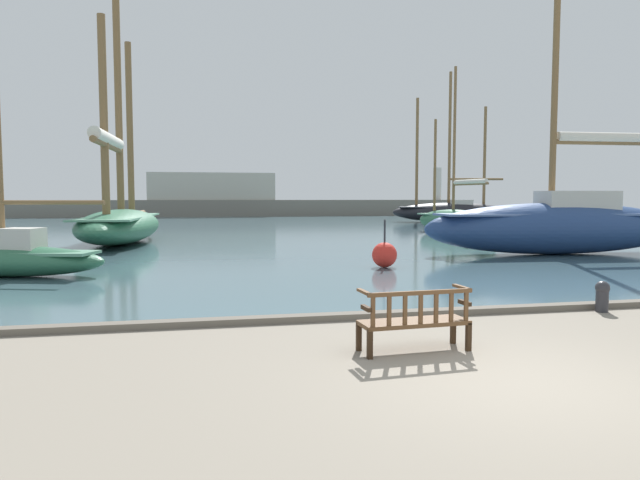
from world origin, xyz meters
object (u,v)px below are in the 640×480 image
(park_bench, at_px, (415,319))
(mooring_bollard, at_px, (602,295))
(sailboat_centre_channel, at_px, (8,255))
(sailboat_mid_starboard, at_px, (120,218))
(sailboat_far_port, at_px, (559,224))
(sailboat_outer_starboard, at_px, (452,209))
(channel_buoy, at_px, (384,255))
(sailboat_mid_port, at_px, (455,220))

(park_bench, relative_size, mooring_bollard, 2.69)
(park_bench, distance_m, sailboat_centre_channel, 12.30)
(mooring_bollard, bearing_deg, sailboat_mid_starboard, 121.44)
(sailboat_far_port, relative_size, sailboat_centre_channel, 1.60)
(sailboat_outer_starboard, bearing_deg, channel_buoy, -118.19)
(park_bench, distance_m, channel_buoy, 9.35)
(sailboat_mid_port, height_order, mooring_bollard, sailboat_mid_port)
(sailboat_mid_port, xyz_separation_m, mooring_bollard, (-7.02, -21.59, -0.60))
(sailboat_centre_channel, relative_size, channel_buoy, 5.23)
(park_bench, relative_size, sailboat_centre_channel, 0.21)
(sailboat_mid_port, bearing_deg, sailboat_mid_starboard, -170.84)
(sailboat_mid_port, xyz_separation_m, sailboat_far_port, (-1.35, -11.92, 0.30))
(sailboat_far_port, height_order, mooring_bollard, sailboat_far_port)
(park_bench, relative_size, sailboat_far_port, 0.13)
(sailboat_mid_port, xyz_separation_m, sailboat_centre_channel, (-19.83, -14.36, -0.26))
(sailboat_mid_port, height_order, channel_buoy, sailboat_mid_port)
(mooring_bollard, distance_m, channel_buoy, 7.35)
(channel_buoy, bearing_deg, mooring_bollard, -73.18)
(channel_buoy, bearing_deg, sailboat_far_port, 18.66)
(sailboat_far_port, xyz_separation_m, sailboat_centre_channel, (-18.48, -2.44, -0.56))
(mooring_bollard, bearing_deg, sailboat_mid_port, 71.98)
(sailboat_far_port, relative_size, sailboat_outer_starboard, 0.94)
(mooring_bollard, bearing_deg, park_bench, -157.02)
(park_bench, relative_size, sailboat_mid_starboard, 0.12)
(sailboat_outer_starboard, relative_size, channel_buoy, 8.86)
(sailboat_centre_channel, xyz_separation_m, sailboat_outer_starboard, (26.87, 30.01, 0.52))
(sailboat_outer_starboard, xyz_separation_m, channel_buoy, (-16.19, -30.20, -0.72))
(channel_buoy, bearing_deg, sailboat_mid_starboard, 128.62)
(sailboat_mid_starboard, xyz_separation_m, mooring_bollard, (11.38, -18.62, -0.91))
(sailboat_mid_starboard, relative_size, sailboat_mid_port, 1.39)
(sailboat_centre_channel, bearing_deg, channel_buoy, -1.03)
(sailboat_mid_starboard, bearing_deg, mooring_bollard, -58.56)
(park_bench, bearing_deg, sailboat_mid_starboard, 108.13)
(sailboat_centre_channel, height_order, sailboat_outer_starboard, sailboat_outer_starboard)
(park_bench, distance_m, sailboat_mid_port, 26.29)
(sailboat_centre_channel, bearing_deg, park_bench, -48.41)
(sailboat_mid_starboard, height_order, channel_buoy, sailboat_mid_starboard)
(park_bench, distance_m, sailboat_far_port, 15.57)
(sailboat_mid_port, distance_m, sailboat_outer_starboard, 17.16)
(sailboat_outer_starboard, bearing_deg, sailboat_far_port, -106.93)
(sailboat_mid_port, bearing_deg, channel_buoy, -122.15)
(mooring_bollard, relative_size, channel_buoy, 0.41)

